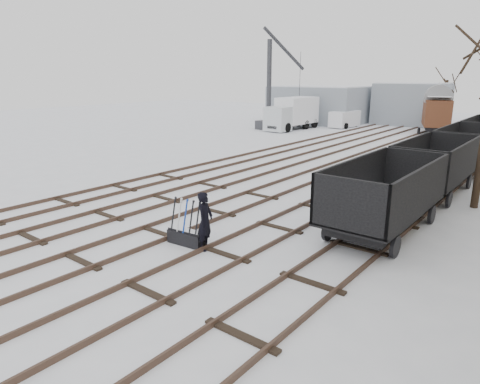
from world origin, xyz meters
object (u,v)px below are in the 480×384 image
(panel_van, at_px, (345,119))
(crane, at_px, (270,103))
(ground_frame, at_px, (186,236))
(freight_wagon_a, at_px, (384,206))
(box_van_wagon, at_px, (437,112))
(lorry, at_px, (292,113))
(worker, at_px, (205,221))

(panel_van, distance_m, crane, 8.23)
(ground_frame, bearing_deg, freight_wagon_a, 43.49)
(panel_van, bearing_deg, crane, -125.86)
(ground_frame, relative_size, panel_van, 0.38)
(box_van_wagon, bearing_deg, freight_wagon_a, -97.46)
(box_van_wagon, bearing_deg, lorry, -174.29)
(worker, bearing_deg, lorry, 8.62)
(freight_wagon_a, height_order, box_van_wagon, box_van_wagon)
(freight_wagon_a, bearing_deg, ground_frame, -131.69)
(worker, height_order, freight_wagon_a, freight_wagon_a)
(box_van_wagon, xyz_separation_m, panel_van, (-8.76, -0.62, -1.14))
(ground_frame, bearing_deg, worker, 2.78)
(panel_van, bearing_deg, ground_frame, -68.46)
(freight_wagon_a, relative_size, lorry, 0.86)
(ground_frame, xyz_separation_m, crane, (-15.19, 26.82, 2.27))
(ground_frame, height_order, lorry, lorry)
(worker, height_order, panel_van, worker)
(freight_wagon_a, distance_m, crane, 29.39)
(ground_frame, xyz_separation_m, worker, (0.75, 0.10, 0.65))
(worker, distance_m, panel_van, 34.54)
(worker, xyz_separation_m, freight_wagon_a, (3.78, 4.98, 0.02))
(lorry, distance_m, crane, 2.44)
(ground_frame, height_order, worker, worker)
(ground_frame, bearing_deg, box_van_wagon, 87.21)
(panel_van, bearing_deg, worker, -67.22)
(lorry, bearing_deg, ground_frame, -62.25)
(box_van_wagon, bearing_deg, ground_frame, -106.78)
(lorry, xyz_separation_m, crane, (-1.90, -1.21, 0.94))
(box_van_wagon, xyz_separation_m, crane, (-14.01, -6.74, 0.54))
(ground_frame, relative_size, lorry, 0.21)
(ground_frame, relative_size, worker, 0.80)
(lorry, height_order, crane, crane)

